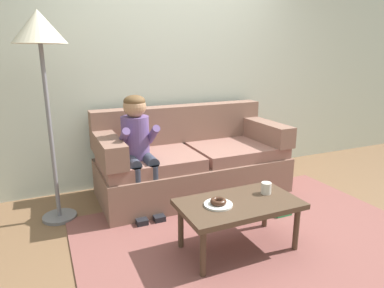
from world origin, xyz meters
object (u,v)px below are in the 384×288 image
(mug, at_px, (266,188))
(person_child, at_px, (138,142))
(donut, at_px, (218,201))
(toy_controller, at_px, (282,214))
(floor_lamp, at_px, (40,42))
(couch, at_px, (191,162))
(coffee_table, at_px, (239,207))

(mug, bearing_deg, person_child, 129.01)
(donut, xyz_separation_m, toy_controller, (0.84, 0.29, -0.41))
(mug, relative_size, floor_lamp, 0.05)
(floor_lamp, bearing_deg, mug, -35.22)
(couch, relative_size, mug, 21.82)
(donut, relative_size, mug, 1.33)
(coffee_table, xyz_separation_m, floor_lamp, (-1.22, 1.10, 1.20))
(mug, bearing_deg, coffee_table, -170.74)
(couch, height_order, person_child, person_child)
(floor_lamp, bearing_deg, toy_controller, -23.02)
(mug, distance_m, floor_lamp, 2.14)
(person_child, xyz_separation_m, mug, (0.77, -0.94, -0.23))
(couch, height_order, mug, couch)
(person_child, xyz_separation_m, donut, (0.32, -0.98, -0.24))
(person_child, xyz_separation_m, toy_controller, (1.16, -0.69, -0.65))
(couch, bearing_deg, coffee_table, -96.64)
(mug, xyz_separation_m, toy_controller, (0.39, 0.25, -0.42))
(coffee_table, bearing_deg, person_child, 116.41)
(person_child, distance_m, mug, 1.24)
(mug, bearing_deg, toy_controller, 32.99)
(coffee_table, relative_size, person_child, 0.82)
(mug, height_order, toy_controller, mug)
(mug, bearing_deg, donut, -175.03)
(coffee_table, relative_size, donut, 7.54)
(mug, bearing_deg, floor_lamp, 144.78)
(donut, bearing_deg, mug, 4.97)
(donut, distance_m, floor_lamp, 1.89)
(couch, relative_size, toy_controller, 8.69)
(toy_controller, xyz_separation_m, floor_lamp, (-1.89, 0.80, 1.53))
(couch, bearing_deg, floor_lamp, -176.24)
(mug, distance_m, toy_controller, 0.63)
(donut, height_order, toy_controller, donut)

